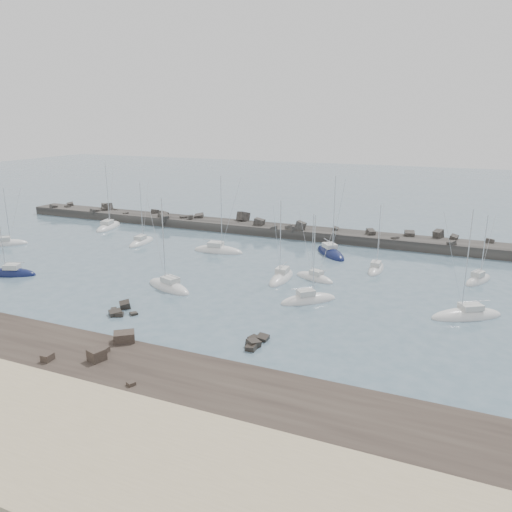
{
  "coord_description": "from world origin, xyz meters",
  "views": [
    {
      "loc": [
        34.15,
        -55.92,
        23.58
      ],
      "look_at": [
        4.77,
        12.0,
        2.78
      ],
      "focal_mm": 35.0,
      "sensor_mm": 36.0,
      "label": 1
    }
  ],
  "objects_px": {
    "sailboat_6": "(281,278)",
    "sailboat_9": "(315,278)",
    "sailboat_4": "(218,251)",
    "sailboat_5": "(169,287)",
    "sailboat_12": "(478,281)",
    "sailboat_11": "(466,316)",
    "sailboat_7": "(308,300)",
    "sailboat_10": "(376,269)",
    "sailboat_3": "(142,243)",
    "sailboat_1": "(108,227)",
    "sailboat_8": "(330,254)",
    "sailboat_2": "(11,274)",
    "sailboat_0": "(7,244)"
  },
  "relations": [
    {
      "from": "sailboat_6",
      "to": "sailboat_9",
      "type": "xyz_separation_m",
      "value": [
        4.56,
        2.02,
        -0.02
      ]
    },
    {
      "from": "sailboat_4",
      "to": "sailboat_5",
      "type": "distance_m",
      "value": 20.54
    },
    {
      "from": "sailboat_5",
      "to": "sailboat_12",
      "type": "height_order",
      "value": "sailboat_5"
    },
    {
      "from": "sailboat_5",
      "to": "sailboat_11",
      "type": "relative_size",
      "value": 0.97
    },
    {
      "from": "sailboat_7",
      "to": "sailboat_11",
      "type": "relative_size",
      "value": 0.87
    },
    {
      "from": "sailboat_5",
      "to": "sailboat_4",
      "type": "bearing_deg",
      "value": 97.69
    },
    {
      "from": "sailboat_7",
      "to": "sailboat_10",
      "type": "bearing_deg",
      "value": 72.09
    },
    {
      "from": "sailboat_4",
      "to": "sailboat_12",
      "type": "xyz_separation_m",
      "value": [
        43.1,
        0.35,
        0.01
      ]
    },
    {
      "from": "sailboat_3",
      "to": "sailboat_1",
      "type": "bearing_deg",
      "value": 150.35
    },
    {
      "from": "sailboat_8",
      "to": "sailboat_11",
      "type": "xyz_separation_m",
      "value": [
        22.76,
        -21.22,
        -0.02
      ]
    },
    {
      "from": "sailboat_2",
      "to": "sailboat_12",
      "type": "relative_size",
      "value": 1.17
    },
    {
      "from": "sailboat_8",
      "to": "sailboat_11",
      "type": "relative_size",
      "value": 1.05
    },
    {
      "from": "sailboat_2",
      "to": "sailboat_5",
      "type": "distance_m",
      "value": 26.16
    },
    {
      "from": "sailboat_8",
      "to": "sailboat_1",
      "type": "bearing_deg",
      "value": 177.99
    },
    {
      "from": "sailboat_5",
      "to": "sailboat_6",
      "type": "relative_size",
      "value": 1.07
    },
    {
      "from": "sailboat_4",
      "to": "sailboat_6",
      "type": "distance_m",
      "value": 18.93
    },
    {
      "from": "sailboat_0",
      "to": "sailboat_3",
      "type": "bearing_deg",
      "value": 26.16
    },
    {
      "from": "sailboat_3",
      "to": "sailboat_7",
      "type": "distance_m",
      "value": 42.55
    },
    {
      "from": "sailboat_6",
      "to": "sailboat_12",
      "type": "bearing_deg",
      "value": 21.14
    },
    {
      "from": "sailboat_3",
      "to": "sailboat_4",
      "type": "height_order",
      "value": "sailboat_4"
    },
    {
      "from": "sailboat_0",
      "to": "sailboat_8",
      "type": "bearing_deg",
      "value": 17.02
    },
    {
      "from": "sailboat_0",
      "to": "sailboat_9",
      "type": "xyz_separation_m",
      "value": [
        59.65,
        3.35,
        -0.01
      ]
    },
    {
      "from": "sailboat_8",
      "to": "sailboat_10",
      "type": "distance_m",
      "value": 11.08
    },
    {
      "from": "sailboat_1",
      "to": "sailboat_7",
      "type": "relative_size",
      "value": 1.21
    },
    {
      "from": "sailboat_0",
      "to": "sailboat_1",
      "type": "bearing_deg",
      "value": 68.06
    },
    {
      "from": "sailboat_3",
      "to": "sailboat_8",
      "type": "xyz_separation_m",
      "value": [
        35.48,
        6.66,
        0.01
      ]
    },
    {
      "from": "sailboat_0",
      "to": "sailboat_11",
      "type": "xyz_separation_m",
      "value": [
        80.93,
        -3.41,
        -0.0
      ]
    },
    {
      "from": "sailboat_9",
      "to": "sailboat_12",
      "type": "xyz_separation_m",
      "value": [
        22.56,
        8.46,
        0.02
      ]
    },
    {
      "from": "sailboat_7",
      "to": "sailboat_12",
      "type": "relative_size",
      "value": 1.15
    },
    {
      "from": "sailboat_10",
      "to": "sailboat_6",
      "type": "bearing_deg",
      "value": -140.15
    },
    {
      "from": "sailboat_5",
      "to": "sailboat_11",
      "type": "xyz_separation_m",
      "value": [
        39.08,
        5.48,
        -0.01
      ]
    },
    {
      "from": "sailboat_6",
      "to": "sailboat_11",
      "type": "bearing_deg",
      "value": -10.39
    },
    {
      "from": "sailboat_0",
      "to": "sailboat_2",
      "type": "bearing_deg",
      "value": -39.69
    },
    {
      "from": "sailboat_9",
      "to": "sailboat_10",
      "type": "height_order",
      "value": "sailboat_10"
    },
    {
      "from": "sailboat_7",
      "to": "sailboat_8",
      "type": "relative_size",
      "value": 0.83
    },
    {
      "from": "sailboat_10",
      "to": "sailboat_12",
      "type": "relative_size",
      "value": 1.04
    },
    {
      "from": "sailboat_1",
      "to": "sailboat_4",
      "type": "height_order",
      "value": "sailboat_1"
    },
    {
      "from": "sailboat_4",
      "to": "sailboat_8",
      "type": "xyz_separation_m",
      "value": [
        19.07,
        6.35,
        0.01
      ]
    },
    {
      "from": "sailboat_0",
      "to": "sailboat_2",
      "type": "relative_size",
      "value": 0.92
    },
    {
      "from": "sailboat_1",
      "to": "sailboat_6",
      "type": "distance_m",
      "value": 50.61
    },
    {
      "from": "sailboat_0",
      "to": "sailboat_6",
      "type": "xyz_separation_m",
      "value": [
        55.09,
        1.32,
        0.01
      ]
    },
    {
      "from": "sailboat_2",
      "to": "sailboat_3",
      "type": "height_order",
      "value": "sailboat_2"
    },
    {
      "from": "sailboat_10",
      "to": "sailboat_2",
      "type": "bearing_deg",
      "value": -154.12
    },
    {
      "from": "sailboat_2",
      "to": "sailboat_8",
      "type": "xyz_separation_m",
      "value": [
        42.1,
        31.15,
        0.0
      ]
    },
    {
      "from": "sailboat_0",
      "to": "sailboat_11",
      "type": "height_order",
      "value": "sailboat_11"
    },
    {
      "from": "sailboat_4",
      "to": "sailboat_10",
      "type": "xyz_separation_m",
      "value": [
        28.18,
        0.05,
        -0.01
      ]
    },
    {
      "from": "sailboat_1",
      "to": "sailboat_12",
      "type": "xyz_separation_m",
      "value": [
        74.32,
        -7.76,
        0.01
      ]
    },
    {
      "from": "sailboat_5",
      "to": "sailboat_2",
      "type": "bearing_deg",
      "value": -170.23
    },
    {
      "from": "sailboat_4",
      "to": "sailboat_7",
      "type": "distance_m",
      "value": 28.51
    },
    {
      "from": "sailboat_7",
      "to": "sailboat_9",
      "type": "xyz_separation_m",
      "value": [
        -1.98,
        9.36,
        -0.01
      ]
    }
  ]
}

